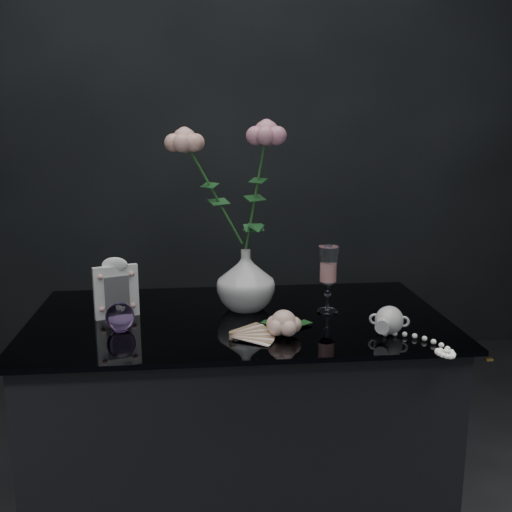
{
  "coord_description": "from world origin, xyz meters",
  "views": [
    {
      "loc": [
        -0.1,
        -1.4,
        1.25
      ],
      "look_at": [
        0.04,
        0.04,
        0.92
      ],
      "focal_mm": 42.0,
      "sensor_mm": 36.0,
      "label": 1
    }
  ],
  "objects_px": {
    "paperweight": "(120,316)",
    "loose_rose": "(284,323)",
    "vase": "(246,280)",
    "pearl_jar": "(389,319)",
    "picture_frame": "(116,287)",
    "wine_glass": "(328,280)"
  },
  "relations": [
    {
      "from": "pearl_jar",
      "to": "paperweight",
      "type": "bearing_deg",
      "value": -165.87
    },
    {
      "from": "picture_frame",
      "to": "wine_glass",
      "type": "bearing_deg",
      "value": -21.12
    },
    {
      "from": "paperweight",
      "to": "vase",
      "type": "bearing_deg",
      "value": 23.31
    },
    {
      "from": "wine_glass",
      "to": "loose_rose",
      "type": "relative_size",
      "value": 0.97
    },
    {
      "from": "vase",
      "to": "picture_frame",
      "type": "relative_size",
      "value": 1.03
    },
    {
      "from": "wine_glass",
      "to": "loose_rose",
      "type": "height_order",
      "value": "wine_glass"
    },
    {
      "from": "wine_glass",
      "to": "paperweight",
      "type": "height_order",
      "value": "wine_glass"
    },
    {
      "from": "vase",
      "to": "loose_rose",
      "type": "height_order",
      "value": "vase"
    },
    {
      "from": "picture_frame",
      "to": "pearl_jar",
      "type": "xyz_separation_m",
      "value": [
        0.65,
        -0.18,
        -0.04
      ]
    },
    {
      "from": "paperweight",
      "to": "pearl_jar",
      "type": "height_order",
      "value": "same"
    },
    {
      "from": "paperweight",
      "to": "loose_rose",
      "type": "distance_m",
      "value": 0.39
    },
    {
      "from": "picture_frame",
      "to": "loose_rose",
      "type": "bearing_deg",
      "value": -43.63
    },
    {
      "from": "wine_glass",
      "to": "picture_frame",
      "type": "height_order",
      "value": "wine_glass"
    },
    {
      "from": "wine_glass",
      "to": "pearl_jar",
      "type": "height_order",
      "value": "wine_glass"
    },
    {
      "from": "vase",
      "to": "paperweight",
      "type": "relative_size",
      "value": 2.34
    },
    {
      "from": "vase",
      "to": "pearl_jar",
      "type": "relative_size",
      "value": 0.67
    },
    {
      "from": "vase",
      "to": "loose_rose",
      "type": "distance_m",
      "value": 0.23
    },
    {
      "from": "wine_glass",
      "to": "pearl_jar",
      "type": "xyz_separation_m",
      "value": [
        0.11,
        -0.17,
        -0.05
      ]
    },
    {
      "from": "wine_glass",
      "to": "paperweight",
      "type": "xyz_separation_m",
      "value": [
        -0.52,
        -0.09,
        -0.05
      ]
    },
    {
      "from": "vase",
      "to": "pearl_jar",
      "type": "bearing_deg",
      "value": -34.09
    },
    {
      "from": "vase",
      "to": "paperweight",
      "type": "xyz_separation_m",
      "value": [
        -0.31,
        -0.13,
        -0.05
      ]
    },
    {
      "from": "wine_glass",
      "to": "paperweight",
      "type": "bearing_deg",
      "value": -170.26
    }
  ]
}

